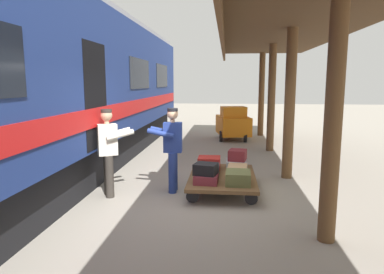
{
  "coord_description": "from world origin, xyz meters",
  "views": [
    {
      "loc": [
        -0.42,
        6.45,
        2.21
      ],
      "look_at": [
        0.24,
        -0.24,
        1.15
      ],
      "focal_mm": 32.6,
      "sensor_mm": 36.0,
      "label": 1
    }
  ],
  "objects_px": {
    "suitcase_tan_vintage": "(237,171)",
    "suitcase_gray_aluminum": "(236,165)",
    "suitcase_maroon_trunk": "(238,155)",
    "suitcase_slate_roller": "(208,170)",
    "suitcase_red_plastic": "(209,163)",
    "luggage_cart": "(222,178)",
    "suitcase_black_hardshell": "(206,169)",
    "suitcase_burgundy_valise": "(206,179)",
    "baggage_tug": "(233,124)",
    "porter_by_door": "(109,149)",
    "train_car": "(21,90)",
    "suitcase_olive_duffel": "(238,178)",
    "porter_in_overalls": "(172,147)"
  },
  "relations": [
    {
      "from": "suitcase_slate_roller",
      "to": "suitcase_red_plastic",
      "type": "distance_m",
      "value": 0.57
    },
    {
      "from": "porter_in_overalls",
      "to": "porter_by_door",
      "type": "xyz_separation_m",
      "value": [
        1.17,
        0.4,
        0.0
      ]
    },
    {
      "from": "suitcase_burgundy_valise",
      "to": "porter_in_overalls",
      "type": "xyz_separation_m",
      "value": [
        0.72,
        -0.38,
        0.53
      ]
    },
    {
      "from": "luggage_cart",
      "to": "suitcase_slate_roller",
      "type": "height_order",
      "value": "suitcase_slate_roller"
    },
    {
      "from": "luggage_cart",
      "to": "suitcase_slate_roller",
      "type": "xyz_separation_m",
      "value": [
        0.3,
        -0.0,
        0.15
      ]
    },
    {
      "from": "suitcase_red_plastic",
      "to": "suitcase_tan_vintage",
      "type": "bearing_deg",
      "value": 136.8
    },
    {
      "from": "suitcase_black_hardshell",
      "to": "baggage_tug",
      "type": "height_order",
      "value": "baggage_tug"
    },
    {
      "from": "suitcase_maroon_trunk",
      "to": "baggage_tug",
      "type": "xyz_separation_m",
      "value": [
        -0.0,
        -5.94,
        -0.0
      ]
    },
    {
      "from": "suitcase_tan_vintage",
      "to": "suitcase_slate_roller",
      "type": "distance_m",
      "value": 0.6
    },
    {
      "from": "suitcase_red_plastic",
      "to": "suitcase_burgundy_valise",
      "type": "height_order",
      "value": "suitcase_red_plastic"
    },
    {
      "from": "suitcase_slate_roller",
      "to": "suitcase_red_plastic",
      "type": "relative_size",
      "value": 0.96
    },
    {
      "from": "suitcase_burgundy_valise",
      "to": "luggage_cart",
      "type": "bearing_deg",
      "value": -118.03
    },
    {
      "from": "train_car",
      "to": "suitcase_red_plastic",
      "type": "distance_m",
      "value": 4.11
    },
    {
      "from": "suitcase_red_plastic",
      "to": "suitcase_olive_duffel",
      "type": "bearing_deg",
      "value": 118.03
    },
    {
      "from": "suitcase_gray_aluminum",
      "to": "train_car",
      "type": "bearing_deg",
      "value": 14.79
    },
    {
      "from": "suitcase_gray_aluminum",
      "to": "suitcase_maroon_trunk",
      "type": "distance_m",
      "value": 0.22
    },
    {
      "from": "suitcase_slate_roller",
      "to": "suitcase_maroon_trunk",
      "type": "xyz_separation_m",
      "value": [
        -0.62,
        -0.56,
        0.21
      ]
    },
    {
      "from": "luggage_cart",
      "to": "porter_in_overalls",
      "type": "height_order",
      "value": "porter_in_overalls"
    },
    {
      "from": "suitcase_olive_duffel",
      "to": "suitcase_maroon_trunk",
      "type": "xyz_separation_m",
      "value": [
        -0.02,
        -1.13,
        0.2
      ]
    },
    {
      "from": "luggage_cart",
      "to": "suitcase_tan_vintage",
      "type": "height_order",
      "value": "suitcase_tan_vintage"
    },
    {
      "from": "suitcase_red_plastic",
      "to": "porter_by_door",
      "type": "distance_m",
      "value": 2.26
    },
    {
      "from": "train_car",
      "to": "suitcase_burgundy_valise",
      "type": "height_order",
      "value": "train_car"
    },
    {
      "from": "suitcase_tan_vintage",
      "to": "porter_by_door",
      "type": "height_order",
      "value": "porter_by_door"
    },
    {
      "from": "suitcase_olive_duffel",
      "to": "suitcase_burgundy_valise",
      "type": "xyz_separation_m",
      "value": [
        0.6,
        -0.0,
        -0.04
      ]
    },
    {
      "from": "train_car",
      "to": "suitcase_slate_roller",
      "type": "distance_m",
      "value": 4.0
    },
    {
      "from": "suitcase_black_hardshell",
      "to": "suitcase_red_plastic",
      "type": "bearing_deg",
      "value": -90.52
    },
    {
      "from": "suitcase_gray_aluminum",
      "to": "baggage_tug",
      "type": "bearing_deg",
      "value": -90.21
    },
    {
      "from": "porter_in_overalls",
      "to": "suitcase_maroon_trunk",
      "type": "bearing_deg",
      "value": -150.87
    },
    {
      "from": "suitcase_red_plastic",
      "to": "baggage_tug",
      "type": "xyz_separation_m",
      "value": [
        -0.63,
        -5.93,
        0.19
      ]
    },
    {
      "from": "suitcase_slate_roller",
      "to": "suitcase_black_hardshell",
      "type": "height_order",
      "value": "suitcase_black_hardshell"
    },
    {
      "from": "suitcase_red_plastic",
      "to": "porter_in_overalls",
      "type": "bearing_deg",
      "value": 46.51
    },
    {
      "from": "suitcase_slate_roller",
      "to": "porter_by_door",
      "type": "distance_m",
      "value": 2.04
    },
    {
      "from": "suitcase_gray_aluminum",
      "to": "suitcase_maroon_trunk",
      "type": "height_order",
      "value": "suitcase_maroon_trunk"
    },
    {
      "from": "porter_by_door",
      "to": "baggage_tug",
      "type": "xyz_separation_m",
      "value": [
        -2.51,
        -7.08,
        -0.3
      ]
    },
    {
      "from": "suitcase_gray_aluminum",
      "to": "suitcase_tan_vintage",
      "type": "bearing_deg",
      "value": 90.0
    },
    {
      "from": "suitcase_slate_roller",
      "to": "suitcase_red_plastic",
      "type": "xyz_separation_m",
      "value": [
        0.0,
        -0.57,
        0.02
      ]
    },
    {
      "from": "suitcase_tan_vintage",
      "to": "suitcase_gray_aluminum",
      "type": "bearing_deg",
      "value": -90.0
    },
    {
      "from": "suitcase_olive_duffel",
      "to": "suitcase_slate_roller",
      "type": "relative_size",
      "value": 1.13
    },
    {
      "from": "suitcase_tan_vintage",
      "to": "suitcase_slate_roller",
      "type": "bearing_deg",
      "value": 0.0
    },
    {
      "from": "suitcase_tan_vintage",
      "to": "suitcase_gray_aluminum",
      "type": "xyz_separation_m",
      "value": [
        0.0,
        -0.57,
        -0.0
      ]
    },
    {
      "from": "suitcase_slate_roller",
      "to": "porter_in_overalls",
      "type": "distance_m",
      "value": 0.9
    },
    {
      "from": "luggage_cart",
      "to": "porter_in_overalls",
      "type": "xyz_separation_m",
      "value": [
        1.02,
        0.19,
        0.66
      ]
    },
    {
      "from": "suitcase_burgundy_valise",
      "to": "baggage_tug",
      "type": "distance_m",
      "value": 7.1
    },
    {
      "from": "suitcase_tan_vintage",
      "to": "suitcase_olive_duffel",
      "type": "xyz_separation_m",
      "value": [
        0.0,
        0.57,
        0.01
      ]
    },
    {
      "from": "train_car",
      "to": "suitcase_tan_vintage",
      "type": "height_order",
      "value": "train_car"
    },
    {
      "from": "suitcase_olive_duffel",
      "to": "suitcase_slate_roller",
      "type": "bearing_deg",
      "value": -43.2
    },
    {
      "from": "suitcase_gray_aluminum",
      "to": "porter_in_overalls",
      "type": "xyz_separation_m",
      "value": [
        1.32,
        0.75,
        0.51
      ]
    },
    {
      "from": "suitcase_olive_duffel",
      "to": "suitcase_black_hardshell",
      "type": "xyz_separation_m",
      "value": [
        0.61,
        -0.01,
        0.15
      ]
    },
    {
      "from": "baggage_tug",
      "to": "suitcase_burgundy_valise",
      "type": "bearing_deg",
      "value": 84.94
    },
    {
      "from": "suitcase_burgundy_valise",
      "to": "suitcase_maroon_trunk",
      "type": "distance_m",
      "value": 1.31
    }
  ]
}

